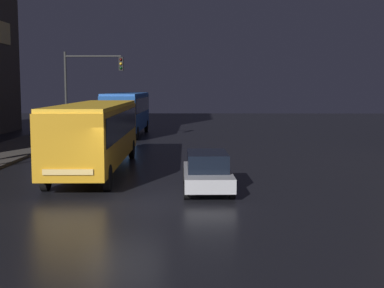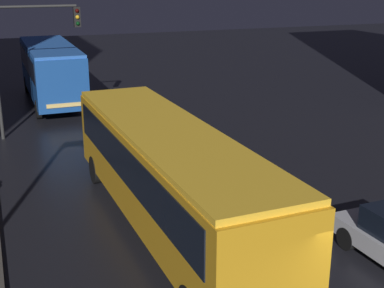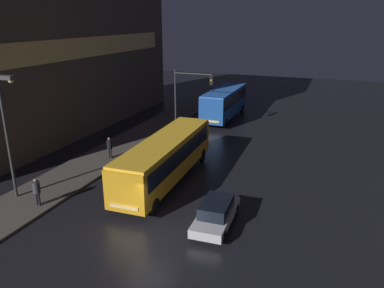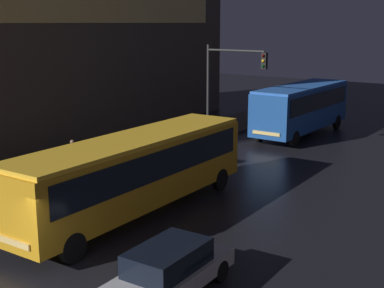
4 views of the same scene
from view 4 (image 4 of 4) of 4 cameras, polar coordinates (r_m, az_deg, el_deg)
name	(u,v)px [view 4 (image 4 of 4)]	position (r m, az deg, el deg)	size (l,w,h in m)	color
sidewalk_left	(76,169)	(28.09, -12.28, -2.67)	(4.00, 48.00, 0.15)	#47423D
bus_near	(135,167)	(20.98, -6.07, -2.46)	(2.89, 11.99, 3.13)	orange
bus_far	(302,105)	(36.60, 11.61, 4.14)	(2.66, 9.97, 3.37)	#194793
car_taxi	(168,270)	(15.19, -2.57, -13.31)	(1.92, 4.52, 1.46)	#B7B7BC
pedestrian_near	(73,153)	(26.78, -12.59, -0.98)	(0.59, 0.59, 1.72)	black
traffic_light_main	(228,79)	(31.26, 3.83, 6.93)	(3.95, 0.35, 6.19)	#2D2D2D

